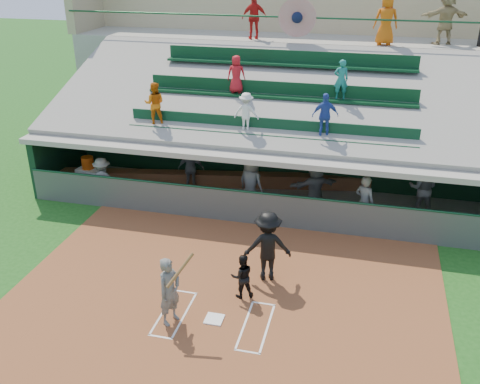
% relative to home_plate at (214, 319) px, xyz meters
% --- Properties ---
extents(ground, '(100.00, 100.00, 0.00)m').
position_rel_home_plate_xyz_m(ground, '(0.00, 0.00, -0.04)').
color(ground, '#1A4E16').
rests_on(ground, ground).
extents(dirt_slab, '(11.00, 9.00, 0.02)m').
position_rel_home_plate_xyz_m(dirt_slab, '(0.00, 0.50, -0.03)').
color(dirt_slab, brown).
rests_on(dirt_slab, ground).
extents(home_plate, '(0.43, 0.43, 0.03)m').
position_rel_home_plate_xyz_m(home_plate, '(0.00, 0.00, 0.00)').
color(home_plate, white).
rests_on(home_plate, dirt_slab).
extents(batters_box_chalk, '(2.65, 1.85, 0.01)m').
position_rel_home_plate_xyz_m(batters_box_chalk, '(0.00, 0.00, -0.01)').
color(batters_box_chalk, silver).
rests_on(batters_box_chalk, dirt_slab).
extents(dugout_floor, '(16.00, 3.50, 0.04)m').
position_rel_home_plate_xyz_m(dugout_floor, '(0.00, 6.75, -0.02)').
color(dugout_floor, gray).
rests_on(dugout_floor, ground).
extents(concourse_slab, '(20.00, 3.00, 4.60)m').
position_rel_home_plate_xyz_m(concourse_slab, '(0.00, 13.50, 2.26)').
color(concourse_slab, gray).
rests_on(concourse_slab, ground).
extents(grandstand, '(20.40, 10.40, 7.80)m').
position_rel_home_plate_xyz_m(grandstand, '(-0.01, 10.51, 2.23)').
color(grandstand, '#4E534E').
rests_on(grandstand, ground).
extents(batter_at_plate, '(0.94, 0.79, 1.95)m').
position_rel_home_plate_xyz_m(batter_at_plate, '(-0.97, -0.30, 0.85)').
color(batter_at_plate, '#545752').
rests_on(batter_at_plate, dirt_slab).
extents(catcher, '(0.72, 0.65, 1.20)m').
position_rel_home_plate_xyz_m(catcher, '(0.42, 1.09, 0.58)').
color(catcher, black).
rests_on(catcher, dirt_slab).
extents(home_umpire, '(1.41, 1.03, 1.96)m').
position_rel_home_plate_xyz_m(home_umpire, '(0.88, 2.06, 0.96)').
color(home_umpire, black).
rests_on(home_umpire, dirt_slab).
extents(dugout_bench, '(16.12, 3.46, 0.49)m').
position_rel_home_plate_xyz_m(dugout_bench, '(-0.28, 7.93, 0.25)').
color(dugout_bench, brown).
rests_on(dugout_bench, dugout_floor).
extents(white_table, '(0.97, 0.78, 0.77)m').
position_rel_home_plate_xyz_m(white_table, '(-6.53, 6.26, 0.39)').
color(white_table, white).
rests_on(white_table, dugout_floor).
extents(water_cooler, '(0.44, 0.44, 0.44)m').
position_rel_home_plate_xyz_m(water_cooler, '(-6.60, 6.25, 1.00)').
color(water_cooler, '#DC4D0C').
rests_on(water_cooler, white_table).
extents(dugout_player_a, '(1.15, 0.82, 1.60)m').
position_rel_home_plate_xyz_m(dugout_player_a, '(-5.55, 5.33, 0.81)').
color(dugout_player_a, '#61635E').
rests_on(dugout_player_a, dugout_floor).
extents(dugout_player_b, '(1.00, 0.55, 1.62)m').
position_rel_home_plate_xyz_m(dugout_player_b, '(-2.92, 7.03, 0.82)').
color(dugout_player_b, '#5E615C').
rests_on(dugout_player_b, dugout_floor).
extents(dugout_player_c, '(1.10, 0.95, 1.89)m').
position_rel_home_plate_xyz_m(dugout_player_c, '(-0.47, 6.00, 0.95)').
color(dugout_player_c, '#5F615B').
rests_on(dugout_player_c, dugout_floor).
extents(dugout_player_d, '(1.69, 1.25, 1.77)m').
position_rel_home_plate_xyz_m(dugout_player_d, '(1.63, 6.29, 0.89)').
color(dugout_player_d, '#5A5C57').
rests_on(dugout_player_d, dugout_floor).
extents(dugout_player_e, '(0.78, 0.69, 1.79)m').
position_rel_home_plate_xyz_m(dugout_player_e, '(3.25, 5.49, 0.90)').
color(dugout_player_e, '#5B5E59').
rests_on(dugout_player_e, dugout_floor).
extents(dugout_player_f, '(0.99, 0.81, 1.88)m').
position_rel_home_plate_xyz_m(dugout_player_f, '(5.08, 6.94, 0.95)').
color(dugout_player_f, '#5A5D58').
rests_on(dugout_player_f, dugout_floor).
extents(concourse_staff_a, '(1.12, 0.80, 1.76)m').
position_rel_home_plate_xyz_m(concourse_staff_a, '(-1.88, 12.63, 5.45)').
color(concourse_staff_a, red).
rests_on(concourse_staff_a, concourse_slab).
extents(concourse_staff_b, '(1.00, 0.72, 1.90)m').
position_rel_home_plate_xyz_m(concourse_staff_b, '(3.41, 12.45, 5.52)').
color(concourse_staff_b, '#CC590C').
rests_on(concourse_staff_b, concourse_slab).
extents(concourse_staff_c, '(1.97, 1.19, 2.03)m').
position_rel_home_plate_xyz_m(concourse_staff_c, '(5.67, 13.17, 5.58)').
color(concourse_staff_c, tan).
rests_on(concourse_staff_c, concourse_slab).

